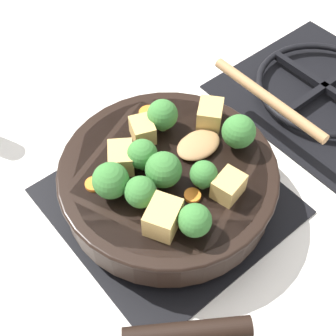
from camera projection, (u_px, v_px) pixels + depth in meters
ground_plane at (168, 202)px, 0.70m from camera, size 2.40×2.40×0.00m
front_burner_grate at (168, 197)px, 0.69m from camera, size 0.31×0.31×0.03m
rear_burner_grate at (323, 90)px, 0.83m from camera, size 0.31×0.31×0.03m
skillet_pan at (168, 180)px, 0.65m from camera, size 0.38×0.34×0.06m
wooden_spoon at (238, 118)px, 0.68m from camera, size 0.22×0.18×0.02m
tofu_cube_center_large at (121, 158)px, 0.63m from camera, size 0.05×0.05×0.03m
tofu_cube_near_handle at (210, 114)px, 0.67m from camera, size 0.05×0.05×0.03m
tofu_cube_east_chunk at (229, 186)px, 0.60m from camera, size 0.04×0.05×0.03m
tofu_cube_west_chunk at (163, 217)px, 0.57m from camera, size 0.05×0.06×0.04m
tofu_cube_back_piece at (143, 130)px, 0.66m from camera, size 0.05×0.04×0.03m
broccoli_floret_near_spoon at (162, 115)px, 0.66m from camera, size 0.04×0.04×0.05m
broccoli_floret_center_top at (142, 154)px, 0.62m from camera, size 0.04×0.04×0.05m
broccoli_floret_east_rim at (204, 175)px, 0.60m from camera, size 0.04×0.04×0.04m
broccoli_floret_west_rim at (239, 132)px, 0.64m from camera, size 0.05×0.05×0.05m
broccoli_floret_north_edge at (195, 221)px, 0.55m from camera, size 0.04×0.04×0.05m
broccoli_floret_south_cluster at (111, 181)px, 0.59m from camera, size 0.05×0.05×0.05m
broccoli_floret_mid_floret at (141, 192)px, 0.58m from camera, size 0.04×0.04×0.05m
broccoli_floret_small_inner at (163, 170)px, 0.60m from camera, size 0.05×0.05×0.05m
carrot_slice_orange_thin at (192, 196)px, 0.61m from camera, size 0.02×0.02×0.01m
carrot_slice_near_center at (149, 113)px, 0.70m from camera, size 0.03×0.03×0.01m
carrot_slice_edge_slice at (94, 184)px, 0.62m from camera, size 0.02×0.02×0.01m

